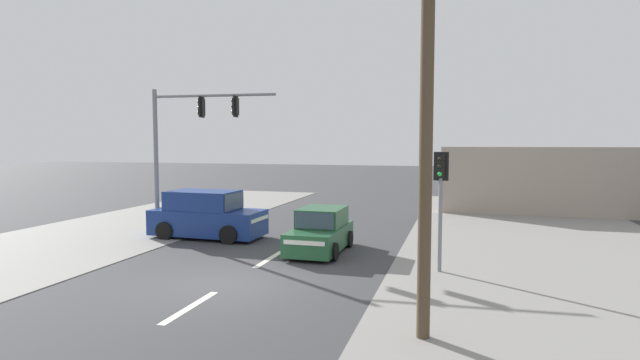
{
  "coord_description": "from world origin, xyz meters",
  "views": [
    {
      "loc": [
        5.99,
        -12.11,
        3.84
      ],
      "look_at": [
        1.45,
        4.0,
        2.57
      ],
      "focal_mm": 28.0,
      "sensor_mm": 36.0,
      "label": 1
    }
  ],
  "objects_px": {
    "utility_pole_foreground_right": "(420,70)",
    "suv_oncoming_mid": "(207,216)",
    "pedestal_signal_right_kerb": "(441,191)",
    "traffic_signal_mast": "(184,135)",
    "hatchback_kerbside_parked": "(321,232)"
  },
  "relations": [
    {
      "from": "suv_oncoming_mid",
      "to": "pedestal_signal_right_kerb",
      "type": "bearing_deg",
      "value": -17.88
    },
    {
      "from": "utility_pole_foreground_right",
      "to": "suv_oncoming_mid",
      "type": "relative_size",
      "value": 2.11
    },
    {
      "from": "traffic_signal_mast",
      "to": "suv_oncoming_mid",
      "type": "distance_m",
      "value": 3.43
    },
    {
      "from": "hatchback_kerbside_parked",
      "to": "suv_oncoming_mid",
      "type": "relative_size",
      "value": 0.8
    },
    {
      "from": "utility_pole_foreground_right",
      "to": "pedestal_signal_right_kerb",
      "type": "relative_size",
      "value": 2.72
    },
    {
      "from": "pedestal_signal_right_kerb",
      "to": "suv_oncoming_mid",
      "type": "bearing_deg",
      "value": 162.12
    },
    {
      "from": "utility_pole_foreground_right",
      "to": "pedestal_signal_right_kerb",
      "type": "bearing_deg",
      "value": 87.39
    },
    {
      "from": "traffic_signal_mast",
      "to": "pedestal_signal_right_kerb",
      "type": "relative_size",
      "value": 1.69
    },
    {
      "from": "hatchback_kerbside_parked",
      "to": "suv_oncoming_mid",
      "type": "distance_m",
      "value": 5.28
    },
    {
      "from": "utility_pole_foreground_right",
      "to": "pedestal_signal_right_kerb",
      "type": "xyz_separation_m",
      "value": [
        0.24,
        5.21,
        -2.78
      ]
    },
    {
      "from": "utility_pole_foreground_right",
      "to": "suv_oncoming_mid",
      "type": "bearing_deg",
      "value": 137.75
    },
    {
      "from": "utility_pole_foreground_right",
      "to": "suv_oncoming_mid",
      "type": "distance_m",
      "value": 12.93
    },
    {
      "from": "utility_pole_foreground_right",
      "to": "traffic_signal_mast",
      "type": "xyz_separation_m",
      "value": [
        -10.07,
        8.38,
        -1.05
      ]
    },
    {
      "from": "hatchback_kerbside_parked",
      "to": "utility_pole_foreground_right",
      "type": "bearing_deg",
      "value": -60.67
    },
    {
      "from": "traffic_signal_mast",
      "to": "pedestal_signal_right_kerb",
      "type": "height_order",
      "value": "traffic_signal_mast"
    }
  ]
}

